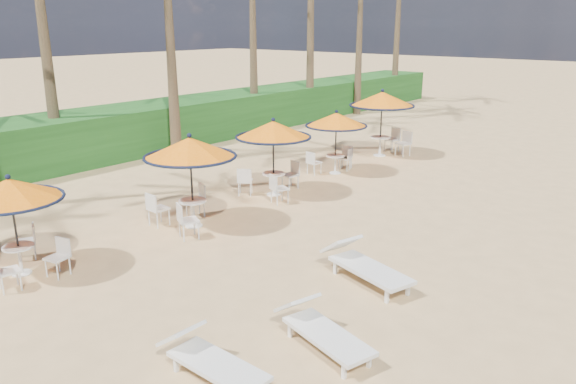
{
  "coord_description": "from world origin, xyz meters",
  "views": [
    {
      "loc": [
        5.77,
        -5.2,
        5.04
      ],
      "look_at": [
        -2.32,
        4.61,
        1.2
      ],
      "focal_mm": 35.0,
      "sensor_mm": 36.0,
      "label": 1
    }
  ],
  "objects_px": {
    "station_1": "(188,159)",
    "lounger_near": "(209,358)",
    "station_0": "(13,202)",
    "lounger_mid": "(320,327)",
    "lounger_far": "(363,263)",
    "station_3": "(336,127)",
    "station_4": "(384,105)",
    "station_2": "(273,139)"
  },
  "relations": [
    {
      "from": "lounger_mid",
      "to": "lounger_far",
      "type": "xyz_separation_m",
      "value": [
        -0.78,
        2.52,
        0.04
      ]
    },
    {
      "from": "station_3",
      "to": "lounger_mid",
      "type": "distance_m",
      "value": 11.12
    },
    {
      "from": "lounger_mid",
      "to": "station_2",
      "type": "bearing_deg",
      "value": 151.94
    },
    {
      "from": "station_3",
      "to": "lounger_far",
      "type": "xyz_separation_m",
      "value": [
        5.34,
        -6.68,
        -1.26
      ]
    },
    {
      "from": "station_1",
      "to": "station_4",
      "type": "height_order",
      "value": "station_4"
    },
    {
      "from": "station_0",
      "to": "lounger_mid",
      "type": "distance_m",
      "value": 6.76
    },
    {
      "from": "lounger_mid",
      "to": "station_3",
      "type": "bearing_deg",
      "value": 139.48
    },
    {
      "from": "station_2",
      "to": "lounger_far",
      "type": "height_order",
      "value": "station_2"
    },
    {
      "from": "station_2",
      "to": "lounger_near",
      "type": "bearing_deg",
      "value": -55.0
    },
    {
      "from": "station_3",
      "to": "lounger_near",
      "type": "bearing_deg",
      "value": -63.91
    },
    {
      "from": "lounger_near",
      "to": "lounger_mid",
      "type": "height_order",
      "value": "lounger_mid"
    },
    {
      "from": "lounger_mid",
      "to": "station_4",
      "type": "bearing_deg",
      "value": 132.22
    },
    {
      "from": "lounger_near",
      "to": "lounger_mid",
      "type": "xyz_separation_m",
      "value": [
        0.77,
        1.72,
        0.01
      ]
    },
    {
      "from": "station_0",
      "to": "station_4",
      "type": "relative_size",
      "value": 0.82
    },
    {
      "from": "lounger_near",
      "to": "lounger_mid",
      "type": "bearing_deg",
      "value": 66.79
    },
    {
      "from": "station_0",
      "to": "lounger_far",
      "type": "distance_m",
      "value": 7.17
    },
    {
      "from": "lounger_near",
      "to": "station_4",
      "type": "bearing_deg",
      "value": 111.85
    },
    {
      "from": "station_4",
      "to": "lounger_near",
      "type": "height_order",
      "value": "station_4"
    },
    {
      "from": "station_1",
      "to": "lounger_near",
      "type": "distance_m",
      "value": 6.74
    },
    {
      "from": "station_4",
      "to": "lounger_mid",
      "type": "xyz_separation_m",
      "value": [
        6.24,
        -12.59,
        -1.67
      ]
    },
    {
      "from": "station_0",
      "to": "lounger_far",
      "type": "relative_size",
      "value": 0.94
    },
    {
      "from": "station_2",
      "to": "lounger_near",
      "type": "distance_m",
      "value": 9.33
    },
    {
      "from": "station_1",
      "to": "station_2",
      "type": "distance_m",
      "value": 3.43
    },
    {
      "from": "lounger_near",
      "to": "lounger_far",
      "type": "height_order",
      "value": "lounger_far"
    },
    {
      "from": "station_1",
      "to": "lounger_mid",
      "type": "height_order",
      "value": "station_1"
    },
    {
      "from": "station_4",
      "to": "lounger_near",
      "type": "xyz_separation_m",
      "value": [
        5.47,
        -14.31,
        -1.68
      ]
    },
    {
      "from": "station_1",
      "to": "lounger_near",
      "type": "bearing_deg",
      "value": -38.92
    },
    {
      "from": "station_0",
      "to": "station_1",
      "type": "xyz_separation_m",
      "value": [
        0.52,
        4.16,
        0.2
      ]
    },
    {
      "from": "station_0",
      "to": "station_3",
      "type": "distance_m",
      "value": 10.95
    },
    {
      "from": "lounger_mid",
      "to": "lounger_far",
      "type": "height_order",
      "value": "lounger_far"
    },
    {
      "from": "station_2",
      "to": "station_3",
      "type": "distance_m",
      "value": 3.36
    },
    {
      "from": "station_0",
      "to": "lounger_near",
      "type": "height_order",
      "value": "station_0"
    },
    {
      "from": "station_0",
      "to": "lounger_mid",
      "type": "xyz_separation_m",
      "value": [
        6.41,
        1.75,
        -1.25
      ]
    },
    {
      "from": "station_0",
      "to": "lounger_mid",
      "type": "height_order",
      "value": "station_0"
    },
    {
      "from": "station_0",
      "to": "station_3",
      "type": "bearing_deg",
      "value": 88.46
    },
    {
      "from": "station_1",
      "to": "lounger_far",
      "type": "height_order",
      "value": "station_1"
    },
    {
      "from": "station_0",
      "to": "station_3",
      "type": "xyz_separation_m",
      "value": [
        0.29,
        10.95,
        0.05
      ]
    },
    {
      "from": "lounger_far",
      "to": "lounger_mid",
      "type": "bearing_deg",
      "value": -56.41
    },
    {
      "from": "lounger_mid",
      "to": "lounger_near",
      "type": "bearing_deg",
      "value": -98.28
    },
    {
      "from": "lounger_near",
      "to": "lounger_mid",
      "type": "relative_size",
      "value": 0.93
    },
    {
      "from": "lounger_far",
      "to": "station_0",
      "type": "bearing_deg",
      "value": -126.34
    },
    {
      "from": "station_2",
      "to": "lounger_mid",
      "type": "distance_m",
      "value": 8.53
    }
  ]
}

